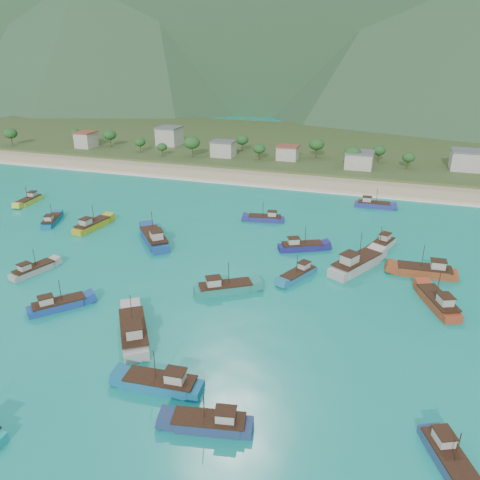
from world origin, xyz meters
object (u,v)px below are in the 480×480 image
(boat_17, at_px, (162,384))
(boat_19, at_px, (301,247))
(boat_0, at_px, (425,271))
(boat_15, at_px, (134,333))
(boat_2, at_px, (266,219))
(boat_1, at_px, (373,205))
(boat_13, at_px, (30,201))
(boat_27, at_px, (299,275))
(boat_3, at_px, (52,221))
(boat_12, at_px, (58,305))
(boat_25, at_px, (33,270))
(boat_9, at_px, (211,424))
(boat_14, at_px, (438,303))
(boat_28, at_px, (92,225))
(boat_24, at_px, (154,239))
(boat_18, at_px, (450,461))
(boat_11, at_px, (224,289))
(boat_6, at_px, (381,246))
(boat_16, at_px, (356,264))

(boat_17, bearing_deg, boat_19, -13.92)
(boat_0, xyz_separation_m, boat_15, (-43.34, -36.89, 0.13))
(boat_2, height_order, boat_17, boat_17)
(boat_1, relative_size, boat_2, 1.03)
(boat_13, xyz_separation_m, boat_27, (82.96, -21.91, -0.04))
(boat_3, height_order, boat_13, boat_13)
(boat_12, bearing_deg, boat_25, -174.38)
(boat_0, xyz_separation_m, boat_9, (-25.30, -50.32, -0.19))
(boat_9, height_order, boat_14, boat_14)
(boat_25, xyz_separation_m, boat_27, (50.39, 14.66, 0.01))
(boat_17, relative_size, boat_25, 1.15)
(boat_9, height_order, boat_27, boat_9)
(boat_25, xyz_separation_m, boat_28, (-3.39, 24.72, 0.19))
(boat_2, bearing_deg, boat_25, 130.51)
(boat_14, bearing_deg, boat_19, 125.40)
(boat_13, height_order, boat_24, boat_24)
(boat_1, height_order, boat_13, boat_1)
(boat_18, distance_m, boat_19, 58.21)
(boat_11, distance_m, boat_18, 45.89)
(boat_13, relative_size, boat_27, 1.03)
(boat_6, distance_m, boat_28, 68.97)
(boat_1, relative_size, boat_9, 0.98)
(boat_3, relative_size, boat_13, 0.98)
(boat_9, xyz_separation_m, boat_14, (26.97, 38.22, 0.14))
(boat_1, distance_m, boat_17, 88.65)
(boat_15, relative_size, boat_25, 1.34)
(boat_1, bearing_deg, boat_17, -16.61)
(boat_2, bearing_deg, boat_3, 100.19)
(boat_6, xyz_separation_m, boat_14, (10.58, -22.88, 0.09))
(boat_15, bearing_deg, boat_14, -5.28)
(boat_11, xyz_separation_m, boat_18, (36.10, -28.32, -0.13))
(boat_17, bearing_deg, boat_13, 46.24)
(boat_12, bearing_deg, boat_28, 157.76)
(boat_9, relative_size, boat_16, 0.72)
(boat_0, relative_size, boat_16, 0.83)
(boat_3, relative_size, boat_18, 0.96)
(boat_15, distance_m, boat_28, 51.08)
(boat_1, height_order, boat_2, boat_1)
(boat_6, xyz_separation_m, boat_11, (-26.20, -29.64, 0.06))
(boat_13, bearing_deg, boat_9, 136.58)
(boat_0, xyz_separation_m, boat_28, (-77.22, 1.34, -0.07))
(boat_16, bearing_deg, boat_19, -178.44)
(boat_13, bearing_deg, boat_1, -169.38)
(boat_2, distance_m, boat_27, 32.10)
(boat_3, distance_m, boat_19, 63.65)
(boat_28, bearing_deg, boat_16, 5.12)
(boat_3, xyz_separation_m, boat_16, (75.90, -2.76, 0.49))
(boat_6, relative_size, boat_28, 0.96)
(boat_2, distance_m, boat_13, 68.73)
(boat_12, height_order, boat_19, boat_19)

